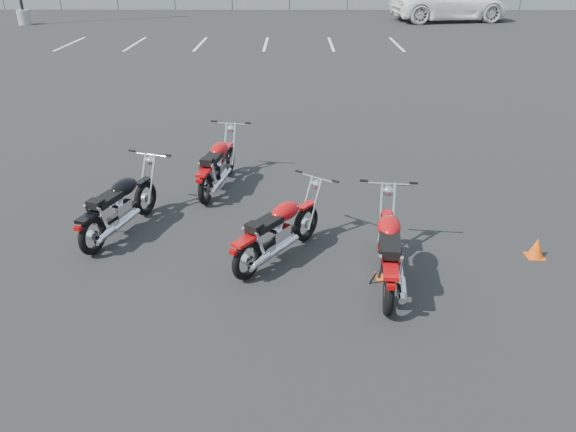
{
  "coord_description": "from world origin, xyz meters",
  "views": [
    {
      "loc": [
        0.27,
        -6.55,
        4.12
      ],
      "look_at": [
        0.2,
        0.6,
        0.65
      ],
      "focal_mm": 35.0,
      "sensor_mm": 36.0,
      "label": 1
    }
  ],
  "objects_px": {
    "motorcycle_third_red": "(389,250)",
    "motorcycle_rear_red": "(278,231)",
    "motorcycle_front_red": "(217,165)",
    "motorcycle_second_black": "(120,206)"
  },
  "relations": [
    {
      "from": "motorcycle_third_red",
      "to": "motorcycle_rear_red",
      "type": "distance_m",
      "value": 1.6
    },
    {
      "from": "motorcycle_front_red",
      "to": "motorcycle_second_black",
      "type": "distance_m",
      "value": 2.22
    },
    {
      "from": "motorcycle_front_red",
      "to": "motorcycle_second_black",
      "type": "bearing_deg",
      "value": -125.92
    },
    {
      "from": "motorcycle_second_black",
      "to": "motorcycle_third_red",
      "type": "relative_size",
      "value": 0.95
    },
    {
      "from": "motorcycle_third_red",
      "to": "motorcycle_rear_red",
      "type": "height_order",
      "value": "motorcycle_third_red"
    },
    {
      "from": "motorcycle_front_red",
      "to": "motorcycle_rear_red",
      "type": "xyz_separation_m",
      "value": [
        1.18,
        -2.58,
        -0.01
      ]
    },
    {
      "from": "motorcycle_second_black",
      "to": "motorcycle_rear_red",
      "type": "distance_m",
      "value": 2.61
    },
    {
      "from": "motorcycle_front_red",
      "to": "motorcycle_rear_red",
      "type": "relative_size",
      "value": 1.12
    },
    {
      "from": "motorcycle_front_red",
      "to": "motorcycle_second_black",
      "type": "height_order",
      "value": "motorcycle_second_black"
    },
    {
      "from": "motorcycle_third_red",
      "to": "motorcycle_rear_red",
      "type": "bearing_deg",
      "value": 157.57
    }
  ]
}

